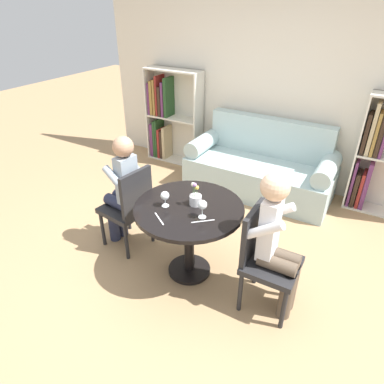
{
  "coord_description": "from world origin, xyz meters",
  "views": [
    {
      "loc": [
        1.26,
        -2.1,
        2.29
      ],
      "look_at": [
        0.0,
        0.05,
        0.84
      ],
      "focal_mm": 32.0,
      "sensor_mm": 36.0,
      "label": 1
    }
  ],
  "objects_px": {
    "couch": "(260,169)",
    "bookshelf_left": "(168,118)",
    "person_right": "(277,242)",
    "wine_glass_left": "(165,196)",
    "person_left": "(123,190)",
    "chair_left": "(130,205)",
    "flower_vase": "(195,198)",
    "wine_glass_right": "(202,205)",
    "chair_right": "(264,256)"
  },
  "relations": [
    {
      "from": "chair_right",
      "to": "wine_glass_left",
      "type": "distance_m",
      "value": 0.94
    },
    {
      "from": "chair_left",
      "to": "flower_vase",
      "type": "distance_m",
      "value": 0.78
    },
    {
      "from": "flower_vase",
      "to": "wine_glass_left",
      "type": "bearing_deg",
      "value": -144.89
    },
    {
      "from": "person_left",
      "to": "person_right",
      "type": "height_order",
      "value": "person_right"
    },
    {
      "from": "person_left",
      "to": "person_right",
      "type": "xyz_separation_m",
      "value": [
        1.57,
        -0.06,
        0.03
      ]
    },
    {
      "from": "person_right",
      "to": "person_left",
      "type": "bearing_deg",
      "value": 87.14
    },
    {
      "from": "chair_left",
      "to": "person_left",
      "type": "xyz_separation_m",
      "value": [
        -0.09,
        0.02,
        0.14
      ]
    },
    {
      "from": "chair_right",
      "to": "person_right",
      "type": "xyz_separation_m",
      "value": [
        0.09,
        0.0,
        0.17
      ]
    },
    {
      "from": "couch",
      "to": "chair_right",
      "type": "height_order",
      "value": "couch"
    },
    {
      "from": "bookshelf_left",
      "to": "chair_right",
      "type": "relative_size",
      "value": 1.54
    },
    {
      "from": "person_left",
      "to": "wine_glass_right",
      "type": "xyz_separation_m",
      "value": [
        0.96,
        -0.13,
        0.2
      ]
    },
    {
      "from": "couch",
      "to": "flower_vase",
      "type": "relative_size",
      "value": 8.26
    },
    {
      "from": "wine_glass_left",
      "to": "flower_vase",
      "type": "height_order",
      "value": "flower_vase"
    },
    {
      "from": "couch",
      "to": "bookshelf_left",
      "type": "bearing_deg",
      "value": 170.66
    },
    {
      "from": "person_left",
      "to": "bookshelf_left",
      "type": "bearing_deg",
      "value": -150.54
    },
    {
      "from": "chair_left",
      "to": "person_right",
      "type": "distance_m",
      "value": 1.49
    },
    {
      "from": "chair_left",
      "to": "chair_right",
      "type": "distance_m",
      "value": 1.4
    },
    {
      "from": "chair_right",
      "to": "flower_vase",
      "type": "bearing_deg",
      "value": 83.48
    },
    {
      "from": "wine_glass_left",
      "to": "couch",
      "type": "bearing_deg",
      "value": 84.53
    },
    {
      "from": "bookshelf_left",
      "to": "wine_glass_left",
      "type": "distance_m",
      "value": 2.6
    },
    {
      "from": "wine_glass_right",
      "to": "chair_right",
      "type": "bearing_deg",
      "value": 7.67
    },
    {
      "from": "wine_glass_left",
      "to": "person_right",
      "type": "bearing_deg",
      "value": 4.83
    },
    {
      "from": "person_right",
      "to": "wine_glass_left",
      "type": "bearing_deg",
      "value": 94.16
    },
    {
      "from": "couch",
      "to": "person_left",
      "type": "distance_m",
      "value": 1.96
    },
    {
      "from": "couch",
      "to": "wine_glass_right",
      "type": "height_order",
      "value": "couch"
    },
    {
      "from": "person_left",
      "to": "wine_glass_left",
      "type": "bearing_deg",
      "value": 84.28
    },
    {
      "from": "wine_glass_right",
      "to": "flower_vase",
      "type": "xyz_separation_m",
      "value": [
        -0.14,
        0.14,
        -0.05
      ]
    },
    {
      "from": "wine_glass_right",
      "to": "flower_vase",
      "type": "distance_m",
      "value": 0.21
    },
    {
      "from": "bookshelf_left",
      "to": "chair_right",
      "type": "xyz_separation_m",
      "value": [
        2.31,
        -2.09,
        -0.17
      ]
    },
    {
      "from": "wine_glass_left",
      "to": "wine_glass_right",
      "type": "distance_m",
      "value": 0.36
    },
    {
      "from": "chair_left",
      "to": "person_left",
      "type": "bearing_deg",
      "value": -94.8
    },
    {
      "from": "person_right",
      "to": "chair_left",
      "type": "bearing_deg",
      "value": 87.77
    },
    {
      "from": "bookshelf_left",
      "to": "person_right",
      "type": "height_order",
      "value": "bookshelf_left"
    },
    {
      "from": "flower_vase",
      "to": "chair_left",
      "type": "bearing_deg",
      "value": -177.93
    },
    {
      "from": "person_right",
      "to": "wine_glass_left",
      "type": "relative_size",
      "value": 8.83
    },
    {
      "from": "bookshelf_left",
      "to": "chair_left",
      "type": "xyz_separation_m",
      "value": [
        0.91,
        -2.04,
        -0.17
      ]
    },
    {
      "from": "couch",
      "to": "flower_vase",
      "type": "distance_m",
      "value": 1.82
    },
    {
      "from": "bookshelf_left",
      "to": "chair_left",
      "type": "bearing_deg",
      "value": -66.02
    },
    {
      "from": "bookshelf_left",
      "to": "wine_glass_right",
      "type": "bearing_deg",
      "value": -50.45
    },
    {
      "from": "bookshelf_left",
      "to": "person_left",
      "type": "bearing_deg",
      "value": -67.99
    },
    {
      "from": "couch",
      "to": "chair_left",
      "type": "bearing_deg",
      "value": -111.44
    },
    {
      "from": "wine_glass_left",
      "to": "chair_left",
      "type": "bearing_deg",
      "value": 166.68
    },
    {
      "from": "couch",
      "to": "wine_glass_right",
      "type": "xyz_separation_m",
      "value": [
        0.17,
        -1.89,
        0.53
      ]
    },
    {
      "from": "chair_left",
      "to": "wine_glass_left",
      "type": "relative_size",
      "value": 6.45
    },
    {
      "from": "wine_glass_left",
      "to": "wine_glass_right",
      "type": "height_order",
      "value": "wine_glass_right"
    },
    {
      "from": "bookshelf_left",
      "to": "flower_vase",
      "type": "relative_size",
      "value": 6.2
    },
    {
      "from": "chair_right",
      "to": "wine_glass_left",
      "type": "relative_size",
      "value": 6.45
    },
    {
      "from": "couch",
      "to": "person_right",
      "type": "distance_m",
      "value": 2.01
    },
    {
      "from": "chair_right",
      "to": "person_right",
      "type": "height_order",
      "value": "person_right"
    },
    {
      "from": "wine_glass_right",
      "to": "bookshelf_left",
      "type": "bearing_deg",
      "value": 129.55
    }
  ]
}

